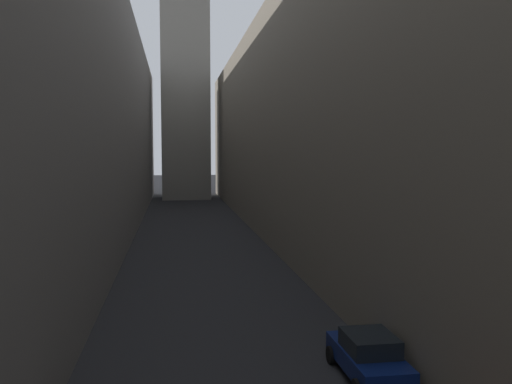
% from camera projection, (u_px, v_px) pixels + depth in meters
% --- Properties ---
extents(ground_plane, '(264.00, 264.00, 0.00)m').
position_uv_depth(ground_plane, '(201.00, 252.00, 40.29)').
color(ground_plane, '#232326').
extents(building_block_left, '(10.69, 108.00, 20.44)m').
position_uv_depth(building_block_left, '(54.00, 116.00, 39.83)').
color(building_block_left, slate).
rests_on(building_block_left, ground).
extents(building_block_right, '(12.44, 108.00, 19.82)m').
position_uv_depth(building_block_right, '(343.00, 123.00, 43.30)').
color(building_block_right, '#756B5B').
rests_on(building_block_right, ground).
extents(clock_tower, '(8.34, 8.34, 56.02)m').
position_uv_depth(clock_tower, '(184.00, 15.00, 84.15)').
color(clock_tower, gray).
rests_on(clock_tower, ground).
extents(parked_car_right_far, '(1.93, 4.08, 1.56)m').
position_uv_depth(parked_car_right_far, '(368.00, 356.00, 17.72)').
color(parked_car_right_far, navy).
rests_on(parked_car_right_far, ground).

